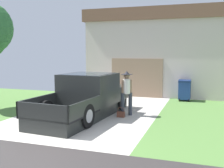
{
  "coord_description": "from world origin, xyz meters",
  "views": [
    {
      "loc": [
        4.2,
        -6.08,
        2.47
      ],
      "look_at": [
        0.95,
        3.65,
        1.26
      ],
      "focal_mm": 43.61,
      "sensor_mm": 36.0,
      "label": 1
    }
  ],
  "objects_px": {
    "person_with_hat": "(127,90)",
    "wheeled_trash_bin": "(185,90)",
    "pickup_truck": "(88,97)",
    "house_with_garage": "(165,52)",
    "handbag": "(121,114)"
  },
  "relations": [
    {
      "from": "pickup_truck",
      "to": "house_with_garage",
      "type": "relative_size",
      "value": 0.61
    },
    {
      "from": "pickup_truck",
      "to": "wheeled_trash_bin",
      "type": "bearing_deg",
      "value": 56.87
    },
    {
      "from": "pickup_truck",
      "to": "house_with_garage",
      "type": "xyz_separation_m",
      "value": [
        1.85,
        8.36,
        1.74
      ]
    },
    {
      "from": "wheeled_trash_bin",
      "to": "handbag",
      "type": "bearing_deg",
      "value": -115.0
    },
    {
      "from": "handbag",
      "to": "person_with_hat",
      "type": "bearing_deg",
      "value": 70.65
    },
    {
      "from": "person_with_hat",
      "to": "wheeled_trash_bin",
      "type": "height_order",
      "value": "person_with_hat"
    },
    {
      "from": "pickup_truck",
      "to": "person_with_hat",
      "type": "xyz_separation_m",
      "value": [
        1.48,
        0.38,
        0.27
      ]
    },
    {
      "from": "handbag",
      "to": "wheeled_trash_bin",
      "type": "bearing_deg",
      "value": 65.0
    },
    {
      "from": "handbag",
      "to": "house_with_garage",
      "type": "relative_size",
      "value": 0.05
    },
    {
      "from": "house_with_garage",
      "to": "wheeled_trash_bin",
      "type": "relative_size",
      "value": 8.05
    },
    {
      "from": "person_with_hat",
      "to": "wheeled_trash_bin",
      "type": "relative_size",
      "value": 1.65
    },
    {
      "from": "house_with_garage",
      "to": "wheeled_trash_bin",
      "type": "xyz_separation_m",
      "value": [
        1.57,
        -3.9,
        -1.89
      ]
    },
    {
      "from": "person_with_hat",
      "to": "house_with_garage",
      "type": "xyz_separation_m",
      "value": [
        0.37,
        7.98,
        1.47
      ]
    },
    {
      "from": "pickup_truck",
      "to": "wheeled_trash_bin",
      "type": "distance_m",
      "value": 5.62
    },
    {
      "from": "wheeled_trash_bin",
      "to": "pickup_truck",
      "type": "bearing_deg",
      "value": -127.46
    }
  ]
}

